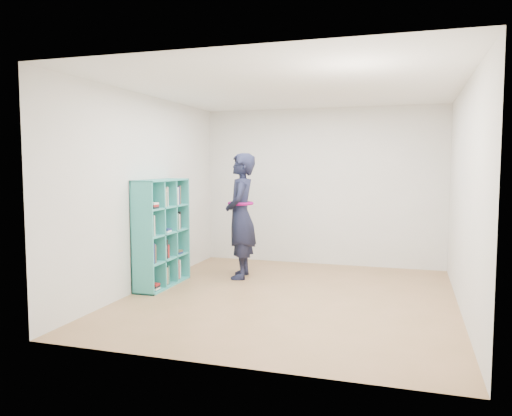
% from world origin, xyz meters
% --- Properties ---
extents(floor, '(4.50, 4.50, 0.00)m').
position_xyz_m(floor, '(0.00, 0.00, 0.00)').
color(floor, olive).
rests_on(floor, ground).
extents(ceiling, '(4.50, 4.50, 0.00)m').
position_xyz_m(ceiling, '(0.00, 0.00, 2.60)').
color(ceiling, white).
rests_on(ceiling, wall_back).
extents(wall_left, '(0.02, 4.50, 2.60)m').
position_xyz_m(wall_left, '(-2.00, 0.00, 1.30)').
color(wall_left, silver).
rests_on(wall_left, floor).
extents(wall_right, '(0.02, 4.50, 2.60)m').
position_xyz_m(wall_right, '(2.00, 0.00, 1.30)').
color(wall_right, silver).
rests_on(wall_right, floor).
extents(wall_back, '(4.00, 0.02, 2.60)m').
position_xyz_m(wall_back, '(0.00, 2.25, 1.30)').
color(wall_back, silver).
rests_on(wall_back, floor).
extents(wall_front, '(4.00, 0.02, 2.60)m').
position_xyz_m(wall_front, '(0.00, -2.25, 1.30)').
color(wall_front, silver).
rests_on(wall_front, floor).
extents(bookshelf, '(0.32, 1.10, 1.47)m').
position_xyz_m(bookshelf, '(-1.85, 0.09, 0.71)').
color(bookshelf, teal).
rests_on(bookshelf, floor).
extents(person, '(0.57, 0.75, 1.84)m').
position_xyz_m(person, '(-0.95, 0.88, 0.92)').
color(person, black).
rests_on(person, floor).
extents(smartphone, '(0.04, 0.08, 0.13)m').
position_xyz_m(smartphone, '(-1.10, 0.93, 1.04)').
color(smartphone, silver).
rests_on(smartphone, person).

